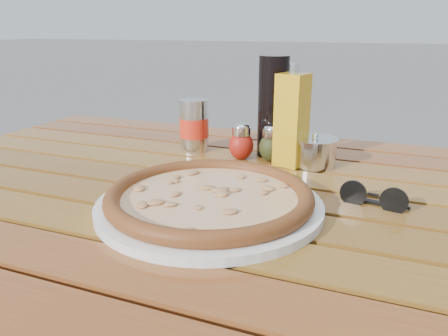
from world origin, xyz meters
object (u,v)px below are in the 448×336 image
at_px(dark_bottle, 273,107).
at_px(parmesan_tin, 314,152).
at_px(table, 220,225).
at_px(oregano_shaker, 272,144).
at_px(sunglasses, 373,198).
at_px(pepper_shaker, 241,142).
at_px(plate, 210,205).
at_px(pizza, 209,196).
at_px(soda_can, 194,126).
at_px(olive_oil_cruet, 292,120).

xyz_separation_m(dark_bottle, parmesan_tin, (0.11, -0.04, -0.08)).
xyz_separation_m(table, parmesan_tin, (0.13, 0.19, 0.11)).
xyz_separation_m(oregano_shaker, sunglasses, (0.22, -0.18, -0.02)).
bearing_deg(dark_bottle, pepper_shaker, -134.22).
height_order(pepper_shaker, parmesan_tin, pepper_shaker).
relative_size(oregano_shaker, sunglasses, 0.74).
height_order(plate, dark_bottle, dark_bottle).
relative_size(plate, pizza, 0.89).
relative_size(dark_bottle, soda_can, 1.83).
relative_size(pizza, pepper_shaker, 4.91).
distance_m(table, parmesan_tin, 0.26).
height_order(dark_bottle, soda_can, dark_bottle).
relative_size(soda_can, olive_oil_cruet, 0.57).
height_order(pizza, dark_bottle, dark_bottle).
height_order(oregano_shaker, dark_bottle, dark_bottle).
bearing_deg(pizza, olive_oil_cruet, 77.53).
distance_m(table, pepper_shaker, 0.22).
bearing_deg(olive_oil_cruet, sunglasses, -43.96).
bearing_deg(pepper_shaker, plate, -80.32).
bearing_deg(plate, table, 103.19).
distance_m(pizza, dark_bottle, 0.35).
bearing_deg(table, oregano_shaker, 77.53).
bearing_deg(pizza, pepper_shaker, 99.68).
relative_size(plate, dark_bottle, 1.64).
bearing_deg(soda_can, pizza, -60.57).
bearing_deg(plate, oregano_shaker, 86.39).
relative_size(pizza, soda_can, 3.35).
relative_size(plate, soda_can, 3.00).
height_order(oregano_shaker, olive_oil_cruet, olive_oil_cruet).
relative_size(oregano_shaker, soda_can, 0.68).
relative_size(dark_bottle, olive_oil_cruet, 1.05).
relative_size(pizza, dark_bottle, 1.83).
distance_m(pepper_shaker, sunglasses, 0.34).
relative_size(pepper_shaker, oregano_shaker, 1.00).
distance_m(table, soda_can, 0.29).
height_order(table, pizza, pizza).
height_order(plate, olive_oil_cruet, olive_oil_cruet).
bearing_deg(olive_oil_cruet, plate, -102.47).
height_order(table, sunglasses, sunglasses).
bearing_deg(pizza, parmesan_tin, 69.37).
height_order(table, oregano_shaker, oregano_shaker).
height_order(olive_oil_cruet, parmesan_tin, olive_oil_cruet).
relative_size(pepper_shaker, parmesan_tin, 0.69).
bearing_deg(plate, dark_bottle, 89.12).
distance_m(oregano_shaker, parmesan_tin, 0.09).
xyz_separation_m(pizza, soda_can, (-0.17, 0.31, 0.04)).
bearing_deg(sunglasses, oregano_shaker, 149.96).
bearing_deg(sunglasses, dark_bottle, 145.22).
distance_m(plate, parmesan_tin, 0.31).
bearing_deg(oregano_shaker, sunglasses, -39.56).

